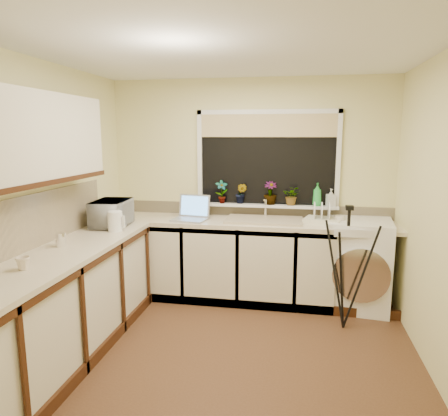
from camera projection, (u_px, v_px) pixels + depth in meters
floor at (227, 353)px, 3.49m from camera, size 3.20×3.20×0.00m
ceiling at (227, 50)px, 3.06m from camera, size 3.20×3.20×0.00m
wall_back at (249, 188)px, 4.73m from camera, size 3.20×0.00×3.20m
wall_front at (169, 272)px, 1.82m from camera, size 3.20×0.00×3.20m
wall_left at (45, 205)px, 3.56m from camera, size 0.00×3.00×3.00m
wall_right at (443, 218)px, 2.99m from camera, size 0.00×3.00×3.00m
base_cabinet_back at (217, 260)px, 4.64m from camera, size 2.55×0.60×0.86m
base_cabinet_left at (64, 308)px, 3.36m from camera, size 0.54×2.40×0.86m
worktop_back at (246, 222)px, 4.50m from camera, size 3.20×0.60×0.04m
worktop_left at (60, 255)px, 3.28m from camera, size 0.60×2.40×0.04m
upper_cabinet at (22, 138)px, 2.99m from camera, size 0.28×1.90×0.70m
splashback_left at (25, 224)px, 3.28m from camera, size 0.02×2.40×0.45m
splashback_back at (249, 210)px, 4.76m from camera, size 3.20×0.02×0.14m
window_glass at (267, 160)px, 4.62m from camera, size 1.50×0.02×1.00m
window_blind at (268, 126)px, 4.53m from camera, size 1.50×0.02×0.25m
windowsill at (266, 205)px, 4.66m from camera, size 1.60×0.14×0.03m
sink at (264, 220)px, 4.46m from camera, size 0.82×0.46×0.03m
faucet at (266, 207)px, 4.61m from camera, size 0.03×0.03×0.24m
washing_machine at (357, 263)px, 4.38m from camera, size 0.73×0.72×0.95m
laptop at (192, 213)px, 4.54m from camera, size 0.40×0.36×0.27m
kettle at (115, 222)px, 3.99m from camera, size 0.14×0.14×0.19m
dish_rack at (323, 221)px, 4.34m from camera, size 0.43×0.37×0.06m
tripod at (346, 268)px, 3.84m from camera, size 0.67×0.67×1.19m
steel_jar at (61, 240)px, 3.45m from camera, size 0.09×0.09×0.12m
microwave at (112, 213)px, 4.21m from camera, size 0.36×0.50×0.26m
plant_a at (222, 192)px, 4.69m from camera, size 0.16×0.14×0.27m
plant_b at (241, 194)px, 4.68m from camera, size 0.15×0.13×0.23m
plant_c at (270, 193)px, 4.61m from camera, size 0.17×0.17×0.26m
plant_d at (292, 196)px, 4.57m from camera, size 0.21×0.19×0.21m
soap_bottle_green at (317, 194)px, 4.53m from camera, size 0.12×0.12×0.25m
soap_bottle_clear at (331, 197)px, 4.51m from camera, size 0.11×0.11×0.19m
cup_back at (340, 220)px, 4.32m from camera, size 0.12×0.12×0.09m
cup_left at (23, 263)px, 2.85m from camera, size 0.12×0.12×0.09m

